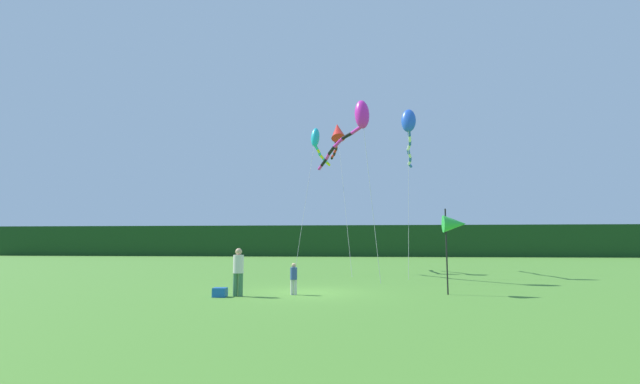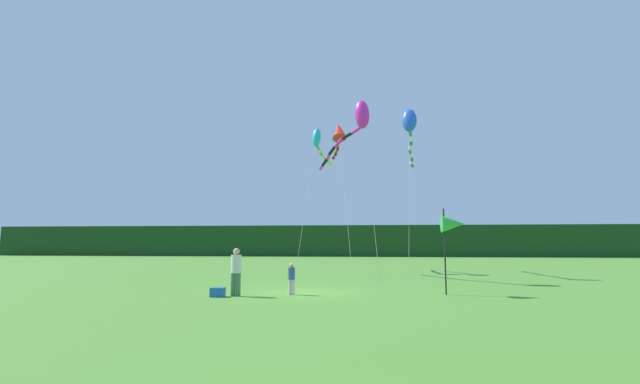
{
  "view_description": "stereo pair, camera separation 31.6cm",
  "coord_description": "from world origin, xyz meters",
  "px_view_note": "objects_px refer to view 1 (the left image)",
  "views": [
    {
      "loc": [
        2.23,
        -17.99,
        2.06
      ],
      "look_at": [
        0.0,
        6.0,
        4.85
      ],
      "focal_mm": 24.3,
      "sensor_mm": 36.0,
      "label": 1
    },
    {
      "loc": [
        2.54,
        -17.96,
        2.06
      ],
      "look_at": [
        0.0,
        6.0,
        4.85
      ],
      "focal_mm": 24.3,
      "sensor_mm": 36.0,
      "label": 2
    }
  ],
  "objects_px": {
    "person_adult": "(238,269)",
    "person_child": "(294,277)",
    "kite_red": "(337,133)",
    "cooler_box": "(220,292)",
    "kite_blue": "(409,128)",
    "banner_flag_pole": "(454,225)",
    "kite_magenta": "(356,122)",
    "kite_cyan": "(317,142)"
  },
  "relations": [
    {
      "from": "person_adult",
      "to": "person_child",
      "type": "height_order",
      "value": "person_adult"
    },
    {
      "from": "person_adult",
      "to": "kite_red",
      "type": "height_order",
      "value": "kite_red"
    },
    {
      "from": "person_child",
      "to": "cooler_box",
      "type": "bearing_deg",
      "value": -160.6
    },
    {
      "from": "cooler_box",
      "to": "kite_blue",
      "type": "xyz_separation_m",
      "value": [
        8.56,
        12.02,
        9.34
      ]
    },
    {
      "from": "banner_flag_pole",
      "to": "kite_red",
      "type": "xyz_separation_m",
      "value": [
        -5.35,
        13.07,
        7.23
      ]
    },
    {
      "from": "kite_magenta",
      "to": "kite_cyan",
      "type": "bearing_deg",
      "value": 113.56
    },
    {
      "from": "banner_flag_pole",
      "to": "kite_red",
      "type": "relative_size",
      "value": 0.31
    },
    {
      "from": "kite_red",
      "to": "kite_magenta",
      "type": "xyz_separation_m",
      "value": [
        1.42,
        -6.41,
        -1.03
      ]
    },
    {
      "from": "cooler_box",
      "to": "kite_blue",
      "type": "height_order",
      "value": "kite_blue"
    },
    {
      "from": "kite_red",
      "to": "kite_blue",
      "type": "distance_m",
      "value": 5.53
    },
    {
      "from": "kite_cyan",
      "to": "kite_magenta",
      "type": "distance_m",
      "value": 7.56
    },
    {
      "from": "kite_cyan",
      "to": "kite_magenta",
      "type": "height_order",
      "value": "kite_cyan"
    },
    {
      "from": "cooler_box",
      "to": "kite_red",
      "type": "bearing_deg",
      "value": 75.73
    },
    {
      "from": "person_child",
      "to": "kite_cyan",
      "type": "bearing_deg",
      "value": 92.16
    },
    {
      "from": "kite_red",
      "to": "kite_magenta",
      "type": "bearing_deg",
      "value": -77.47
    },
    {
      "from": "cooler_box",
      "to": "kite_blue",
      "type": "distance_m",
      "value": 17.46
    },
    {
      "from": "kite_magenta",
      "to": "kite_red",
      "type": "bearing_deg",
      "value": 102.53
    },
    {
      "from": "kite_red",
      "to": "kite_cyan",
      "type": "bearing_deg",
      "value": 162.23
    },
    {
      "from": "kite_blue",
      "to": "person_child",
      "type": "bearing_deg",
      "value": -118.02
    },
    {
      "from": "person_adult",
      "to": "kite_magenta",
      "type": "relative_size",
      "value": 0.18
    },
    {
      "from": "person_adult",
      "to": "kite_blue",
      "type": "height_order",
      "value": "kite_blue"
    },
    {
      "from": "person_adult",
      "to": "kite_red",
      "type": "bearing_deg",
      "value": 77.83
    },
    {
      "from": "person_adult",
      "to": "person_child",
      "type": "relative_size",
      "value": 1.48
    },
    {
      "from": "kite_blue",
      "to": "kite_magenta",
      "type": "xyz_separation_m",
      "value": [
        -3.42,
        -3.79,
        -0.54
      ]
    },
    {
      "from": "person_adult",
      "to": "kite_blue",
      "type": "distance_m",
      "value": 16.54
    },
    {
      "from": "person_adult",
      "to": "kite_cyan",
      "type": "xyz_separation_m",
      "value": [
        1.51,
        14.89,
        8.48
      ]
    },
    {
      "from": "person_child",
      "to": "kite_cyan",
      "type": "height_order",
      "value": "kite_cyan"
    },
    {
      "from": "person_adult",
      "to": "kite_cyan",
      "type": "relative_size",
      "value": 0.17
    },
    {
      "from": "cooler_box",
      "to": "kite_red",
      "type": "height_order",
      "value": "kite_red"
    },
    {
      "from": "person_adult",
      "to": "kite_blue",
      "type": "bearing_deg",
      "value": 55.97
    },
    {
      "from": "person_adult",
      "to": "kite_magenta",
      "type": "bearing_deg",
      "value": 60.43
    },
    {
      "from": "banner_flag_pole",
      "to": "kite_magenta",
      "type": "xyz_separation_m",
      "value": [
        -3.92,
        6.66,
        6.21
      ]
    },
    {
      "from": "banner_flag_pole",
      "to": "kite_red",
      "type": "height_order",
      "value": "kite_red"
    },
    {
      "from": "person_child",
      "to": "kite_magenta",
      "type": "bearing_deg",
      "value": 71.22
    },
    {
      "from": "person_child",
      "to": "cooler_box",
      "type": "height_order",
      "value": "person_child"
    },
    {
      "from": "cooler_box",
      "to": "kite_blue",
      "type": "relative_size",
      "value": 0.05
    },
    {
      "from": "banner_flag_pole",
      "to": "kite_blue",
      "type": "distance_m",
      "value": 12.45
    },
    {
      "from": "banner_flag_pole",
      "to": "kite_blue",
      "type": "xyz_separation_m",
      "value": [
        -0.51,
        10.45,
        6.75
      ]
    },
    {
      "from": "person_child",
      "to": "kite_magenta",
      "type": "distance_m",
      "value": 11.31
    },
    {
      "from": "kite_magenta",
      "to": "person_child",
      "type": "bearing_deg",
      "value": -108.78
    },
    {
      "from": "kite_red",
      "to": "kite_cyan",
      "type": "relative_size",
      "value": 1.04
    },
    {
      "from": "person_child",
      "to": "cooler_box",
      "type": "distance_m",
      "value": 2.87
    }
  ]
}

